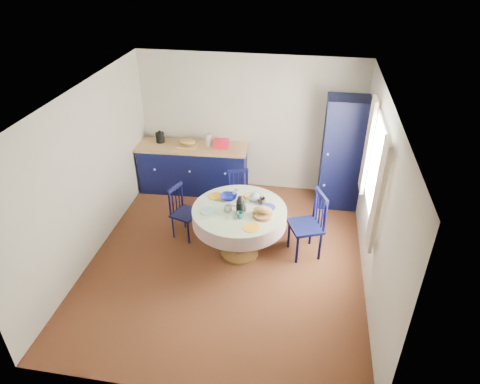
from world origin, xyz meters
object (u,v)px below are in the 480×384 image
Objects in this scene: cobalt_bowl at (229,197)px; mug_b at (240,215)px; mug_d at (235,192)px; chair_left at (184,212)px; mug_c at (262,201)px; kitchen_counter at (193,167)px; pantry_cabinet at (343,154)px; dining_table at (240,216)px; chair_right at (309,224)px; mug_a at (228,208)px; chair_far at (239,195)px.

mug_b is at bearing -61.71° from cobalt_bowl.
chair_left is at bearing -179.25° from mug_d.
kitchen_counter is at bearing 133.15° from mug_c.
dining_table is (-1.48, -1.71, -0.29)m from pantry_cabinet.
chair_right is at bearing -7.46° from mug_d.
mug_b is (1.22, -1.98, 0.41)m from kitchen_counter.
chair_right reaches higher than cobalt_bowl.
chair_left is 7.77× the size of mug_c.
mug_d reaches higher than mug_a.
kitchen_counter is 8.37× the size of cobalt_bowl.
dining_table is (1.18, -1.76, 0.24)m from kitchen_counter.
kitchen_counter is 2.34× the size of chair_left.
mug_c is at bearing 59.41° from mug_b.
cobalt_bowl is (-0.25, 0.46, -0.02)m from mug_b.
chair_left is 1.23m from mug_b.
cobalt_bowl is (-0.03, -0.76, 0.43)m from chair_far.
mug_c reaches higher than cobalt_bowl.
mug_c is (0.44, 0.28, -0.00)m from mug_a.
mug_b reaches higher than cobalt_bowl.
dining_table is at bearing -100.86° from chair_right.
mug_d is (0.83, 0.01, 0.43)m from chair_left.
mug_b is 0.41× the size of cobalt_bowl.
cobalt_bowl is (-0.07, -0.11, -0.02)m from mug_d.
mug_d is (-1.13, 0.15, 0.35)m from chair_right.
chair_far is 7.21× the size of mug_a.
mug_b is (0.04, -0.22, 0.17)m from dining_table.
dining_table reaches higher than mug_c.
pantry_cabinet is 18.98× the size of mug_d.
mug_a is at bearing -147.79° from mug_c.
cobalt_bowl is at bearing -78.68° from chair_left.
chair_far is 1.02m from mug_c.
dining_table is at bearing -90.49° from chair_left.
mug_c is (-1.19, -1.51, -0.12)m from pantry_cabinet.
chair_left is 8.76× the size of mug_b.
pantry_cabinet is 2.85m from chair_left.
pantry_cabinet is 19.83× the size of mug_b.
dining_table reaches higher than chair_right.
mug_d is at bearing 106.92° from mug_b.
pantry_cabinet is (2.66, -0.05, 0.52)m from kitchen_counter.
mug_a is (-1.15, -0.29, 0.34)m from chair_right.
mug_d reaches higher than mug_b.
cobalt_bowl is at bearing 175.37° from mug_c.
cobalt_bowl is (-1.20, 0.03, 0.33)m from chair_right.
pantry_cabinet is at bearing 53.26° from mug_b.
kitchen_counter is 18.18× the size of mug_c.
dining_table is 0.35m from cobalt_bowl.
kitchen_counter is at bearing -148.29° from chair_right.
pantry_cabinet is at bearing 139.37° from chair_right.
chair_left is at bearing 152.31° from mug_a.
chair_left is (-0.96, 0.34, -0.26)m from dining_table.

